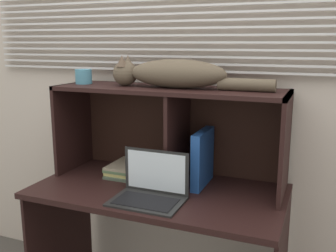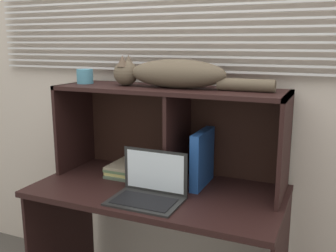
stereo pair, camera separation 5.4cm
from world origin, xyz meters
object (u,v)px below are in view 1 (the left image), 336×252
at_px(cat, 172,74).
at_px(small_basket, 84,77).
at_px(laptop, 150,190).
at_px(book_stack, 126,169).
at_px(binder_upright, 203,158).

bearing_deg(cat, small_basket, 180.00).
xyz_separation_m(laptop, small_basket, (-0.55, 0.29, 0.51)).
bearing_deg(book_stack, small_basket, -179.12).
relative_size(cat, book_stack, 3.33).
bearing_deg(binder_upright, small_basket, 180.00).
height_order(cat, book_stack, cat).
distance_m(laptop, binder_upright, 0.35).
relative_size(binder_upright, small_basket, 3.16).
bearing_deg(small_basket, binder_upright, 0.00).
height_order(book_stack, small_basket, small_basket).
xyz_separation_m(binder_upright, small_basket, (-0.72, 0.00, 0.41)).
bearing_deg(laptop, small_basket, 152.52).
distance_m(binder_upright, book_stack, 0.48).
relative_size(cat, small_basket, 9.28).
height_order(laptop, small_basket, small_basket).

